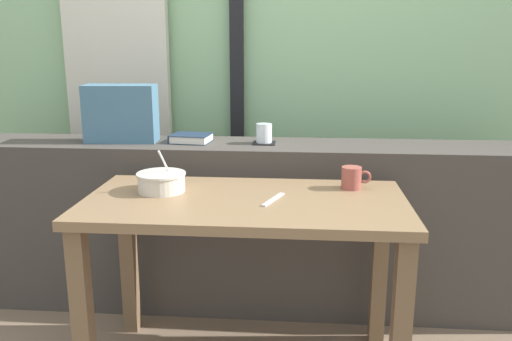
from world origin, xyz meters
TOP-DOWN VIEW (x-y plane):
  - outdoor_backdrop at (0.00, 1.14)m, footprint 4.80×0.08m
  - curtain_left_panel at (-0.77, 1.04)m, footprint 0.56×0.06m
  - window_divider_post at (-0.12, 1.07)m, footprint 0.07×0.05m
  - dark_console_ledge at (0.00, 0.55)m, footprint 2.80×0.35m
  - breakfast_table at (0.03, 0.01)m, footprint 1.16×0.59m
  - coaster_square at (0.06, 0.55)m, footprint 0.10×0.10m
  - juice_glass at (0.06, 0.55)m, footprint 0.07×0.07m
  - closed_book at (-0.28, 0.56)m, footprint 0.19×0.16m
  - throw_pillow at (-0.59, 0.55)m, footprint 0.33×0.16m
  - soup_bowl at (-0.29, 0.08)m, footprint 0.18×0.18m
  - fork_utensil at (0.13, -0.00)m, footprint 0.07×0.17m
  - ceramic_mug at (0.42, 0.18)m, footprint 0.11×0.08m

SIDE VIEW (x-z plane):
  - dark_console_ledge at x=0.00m, z-range 0.00..0.79m
  - breakfast_table at x=0.03m, z-range 0.23..0.92m
  - fork_utensil at x=0.13m, z-range 0.69..0.69m
  - soup_bowl at x=-0.29m, z-range 0.64..0.81m
  - ceramic_mug at x=0.42m, z-range 0.69..0.77m
  - coaster_square at x=0.06m, z-range 0.79..0.79m
  - closed_book at x=-0.28m, z-range 0.79..0.82m
  - juice_glass at x=0.06m, z-range 0.79..0.87m
  - throw_pillow at x=-0.59m, z-range 0.79..1.05m
  - curtain_left_panel at x=-0.77m, z-range 0.00..2.50m
  - window_divider_post at x=-0.12m, z-range 0.00..2.60m
  - outdoor_backdrop at x=0.00m, z-range 0.00..2.80m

